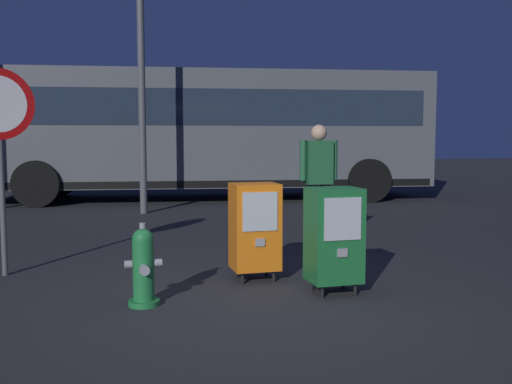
# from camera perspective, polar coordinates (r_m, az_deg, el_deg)

# --- Properties ---
(ground_plane) EXTENTS (60.00, 60.00, 0.00)m
(ground_plane) POSITION_cam_1_polar(r_m,az_deg,el_deg) (5.43, 0.30, -10.74)
(ground_plane) COLOR #262628
(fire_hydrant) EXTENTS (0.33, 0.32, 0.75)m
(fire_hydrant) POSITION_cam_1_polar(r_m,az_deg,el_deg) (5.40, -10.80, -7.10)
(fire_hydrant) COLOR #1E7238
(fire_hydrant) RESTS_ON ground_plane
(newspaper_box_primary) EXTENTS (0.48, 0.42, 1.02)m
(newspaper_box_primary) POSITION_cam_1_polar(r_m,az_deg,el_deg) (5.72, 7.51, -4.11)
(newspaper_box_primary) COLOR black
(newspaper_box_primary) RESTS_ON ground_plane
(newspaper_box_secondary) EXTENTS (0.48, 0.42, 1.02)m
(newspaper_box_secondary) POSITION_cam_1_polar(r_m,az_deg,el_deg) (6.20, -0.12, -3.33)
(newspaper_box_secondary) COLOR black
(newspaper_box_secondary) RESTS_ON ground_plane
(pedestrian) EXTENTS (0.55, 0.22, 1.67)m
(pedestrian) POSITION_cam_1_polar(r_m,az_deg,el_deg) (8.23, 6.04, 1.44)
(pedestrian) COLOR black
(pedestrian) RESTS_ON ground_plane
(bus_near) EXTENTS (10.74, 3.92, 3.00)m
(bus_near) POSITION_cam_1_polar(r_m,az_deg,el_deg) (14.35, -4.88, 6.16)
(bus_near) COLOR #4C5156
(bus_near) RESTS_ON ground_plane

